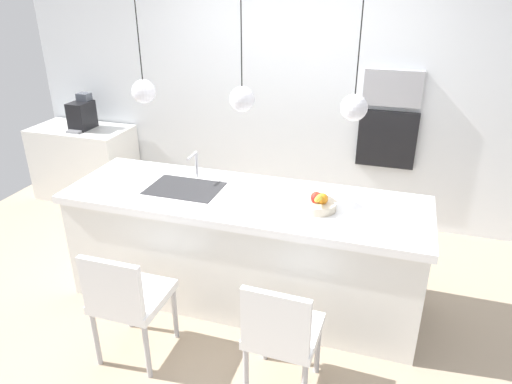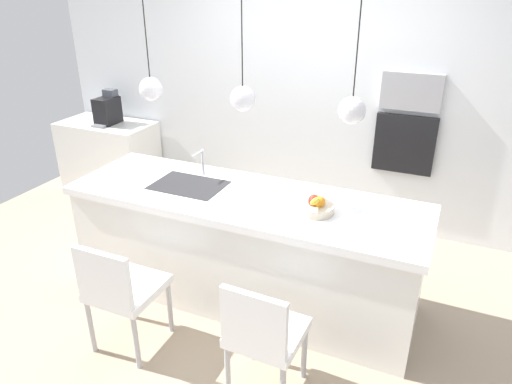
{
  "view_description": "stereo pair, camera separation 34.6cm",
  "coord_description": "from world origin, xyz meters",
  "px_view_note": "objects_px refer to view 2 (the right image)",
  "views": [
    {
      "loc": [
        1.05,
        -3.0,
        2.39
      ],
      "look_at": [
        0.1,
        0.0,
        0.95
      ],
      "focal_mm": 33.01,
      "sensor_mm": 36.0,
      "label": 1
    },
    {
      "loc": [
        1.38,
        -2.88,
        2.39
      ],
      "look_at": [
        0.1,
        0.0,
        0.95
      ],
      "focal_mm": 33.01,
      "sensor_mm": 36.0,
      "label": 2
    }
  ],
  "objects_px": {
    "fruit_bowl": "(316,206)",
    "coffee_machine": "(107,110)",
    "chair_middle": "(263,333)",
    "chair_near": "(121,288)",
    "oven": "(404,144)",
    "microwave": "(412,92)"
  },
  "relations": [
    {
      "from": "oven",
      "to": "microwave",
      "type": "bearing_deg",
      "value": 0.0
    },
    {
      "from": "fruit_bowl",
      "to": "chair_middle",
      "type": "distance_m",
      "value": 0.96
    },
    {
      "from": "chair_near",
      "to": "oven",
      "type": "bearing_deg",
      "value": 59.65
    },
    {
      "from": "oven",
      "to": "fruit_bowl",
      "type": "bearing_deg",
      "value": -102.86
    },
    {
      "from": "fruit_bowl",
      "to": "coffee_machine",
      "type": "bearing_deg",
      "value": 155.54
    },
    {
      "from": "chair_near",
      "to": "coffee_machine",
      "type": "bearing_deg",
      "value": 130.43
    },
    {
      "from": "coffee_machine",
      "to": "chair_middle",
      "type": "height_order",
      "value": "coffee_machine"
    },
    {
      "from": "microwave",
      "to": "chair_near",
      "type": "bearing_deg",
      "value": -120.35
    },
    {
      "from": "coffee_machine",
      "to": "oven",
      "type": "height_order",
      "value": "oven"
    },
    {
      "from": "chair_middle",
      "to": "oven",
      "type": "bearing_deg",
      "value": 80.6
    },
    {
      "from": "chair_near",
      "to": "chair_middle",
      "type": "distance_m",
      "value": 1.04
    },
    {
      "from": "chair_middle",
      "to": "chair_near",
      "type": "bearing_deg",
      "value": -179.88
    },
    {
      "from": "chair_near",
      "to": "chair_middle",
      "type": "bearing_deg",
      "value": 0.12
    },
    {
      "from": "microwave",
      "to": "chair_near",
      "type": "xyz_separation_m",
      "value": [
        -1.44,
        -2.46,
        -0.95
      ]
    },
    {
      "from": "microwave",
      "to": "oven",
      "type": "xyz_separation_m",
      "value": [
        -0.0,
        0.0,
        -0.5
      ]
    },
    {
      "from": "fruit_bowl",
      "to": "chair_middle",
      "type": "height_order",
      "value": "fruit_bowl"
    },
    {
      "from": "fruit_bowl",
      "to": "oven",
      "type": "bearing_deg",
      "value": 77.14
    },
    {
      "from": "oven",
      "to": "chair_middle",
      "type": "bearing_deg",
      "value": -99.4
    },
    {
      "from": "fruit_bowl",
      "to": "chair_near",
      "type": "height_order",
      "value": "fruit_bowl"
    },
    {
      "from": "oven",
      "to": "chair_near",
      "type": "relative_size",
      "value": 0.65
    },
    {
      "from": "coffee_machine",
      "to": "fruit_bowl",
      "type": "bearing_deg",
      "value": -24.46
    },
    {
      "from": "coffee_machine",
      "to": "chair_middle",
      "type": "bearing_deg",
      "value": -36.92
    }
  ]
}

